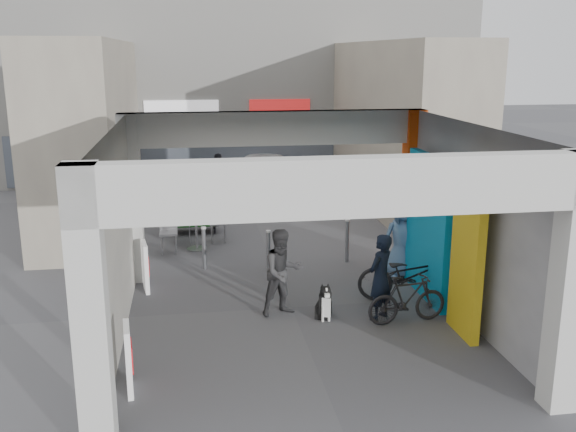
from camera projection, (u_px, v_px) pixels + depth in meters
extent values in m
plane|color=#515256|center=(291.00, 307.00, 12.10)|extent=(90.00, 90.00, 0.00)
cube|color=silver|center=(90.00, 313.00, 7.39)|extent=(0.40, 0.40, 3.50)
cube|color=silver|center=(132.00, 199.00, 13.13)|extent=(0.40, 0.40, 3.50)
cube|color=silver|center=(570.00, 285.00, 8.28)|extent=(0.40, 0.40, 3.50)
cube|color=#D4450C|center=(412.00, 190.00, 14.03)|extent=(0.40, 0.40, 3.50)
plane|color=beige|center=(117.00, 240.00, 10.26)|extent=(0.00, 6.40, 6.40)
plane|color=#A8A8AD|center=(471.00, 225.00, 11.15)|extent=(0.00, 6.40, 6.40)
cube|color=#0B88BC|center=(428.00, 227.00, 12.34)|extent=(0.15, 2.00, 2.80)
cube|color=gold|center=(467.00, 256.00, 10.62)|extent=(0.15, 1.00, 2.80)
plane|color=#BCBBB7|center=(302.00, 128.00, 10.27)|extent=(6.40, 6.40, 0.00)
cube|color=silver|center=(276.00, 128.00, 13.28)|extent=(6.40, 0.30, 0.70)
cube|color=silver|center=(347.00, 187.00, 7.44)|extent=(6.40, 0.30, 0.70)
cube|color=white|center=(275.00, 130.00, 13.46)|extent=(4.20, 0.05, 0.55)
cube|color=silver|center=(233.00, 71.00, 24.51)|extent=(18.00, 4.00, 8.00)
cube|color=#515966|center=(239.00, 157.00, 23.29)|extent=(16.20, 0.06, 1.80)
cube|color=white|center=(181.00, 107.00, 22.56)|extent=(2.60, 0.06, 0.50)
cube|color=red|center=(280.00, 106.00, 23.08)|extent=(2.20, 0.06, 0.50)
cube|color=#A69D89|center=(91.00, 132.00, 17.99)|extent=(2.00, 9.00, 5.00)
cube|color=#A69D89|center=(399.00, 127.00, 19.33)|extent=(2.00, 9.00, 5.00)
cylinder|color=gray|center=(204.00, 249.00, 14.14)|extent=(0.09, 0.09, 0.95)
cylinder|color=gray|center=(269.00, 250.00, 14.23)|extent=(0.09, 0.09, 0.85)
cylinder|color=gray|center=(347.00, 241.00, 14.62)|extent=(0.09, 0.09, 0.99)
cube|color=white|center=(128.00, 359.00, 8.97)|extent=(0.14, 0.56, 1.00)
cube|color=red|center=(131.00, 356.00, 8.97)|extent=(0.08, 0.39, 0.40)
cube|color=white|center=(145.00, 267.00, 12.84)|extent=(0.16, 0.56, 1.00)
cube|color=red|center=(147.00, 264.00, 12.84)|extent=(0.10, 0.39, 0.40)
cylinder|color=#99999E|center=(196.00, 233.00, 15.61)|extent=(0.07, 0.07, 0.79)
cylinder|color=#99999E|center=(197.00, 248.00, 15.71)|extent=(0.49, 0.49, 0.02)
cylinder|color=#99999E|center=(196.00, 218.00, 15.52)|extent=(0.77, 0.77, 0.06)
cube|color=#99999E|center=(169.00, 243.00, 15.34)|extent=(0.42, 0.42, 0.50)
cube|color=#99999E|center=(168.00, 221.00, 15.41)|extent=(0.42, 0.06, 0.50)
cube|color=#99999E|center=(218.00, 232.00, 16.26)|extent=(0.42, 0.42, 0.50)
cube|color=#99999E|center=(217.00, 212.00, 16.33)|extent=(0.42, 0.06, 0.50)
cube|color=#99999E|center=(183.00, 232.00, 16.24)|extent=(0.42, 0.42, 0.50)
cube|color=#99999E|center=(182.00, 212.00, 16.30)|extent=(0.42, 0.06, 0.50)
cube|color=black|center=(194.00, 226.00, 17.15)|extent=(1.31, 0.66, 0.33)
cube|color=#195A1C|center=(194.00, 222.00, 16.95)|extent=(1.10, 0.38, 0.20)
cube|color=#195A1C|center=(193.00, 212.00, 17.06)|extent=(1.10, 0.38, 0.20)
cube|color=#195A1C|center=(193.00, 203.00, 17.16)|extent=(1.10, 0.38, 0.20)
cube|color=#195A1C|center=(279.00, 202.00, 20.01)|extent=(0.55, 0.50, 0.28)
cube|color=#294399|center=(279.00, 193.00, 19.94)|extent=(0.55, 0.50, 0.28)
cube|color=black|center=(323.00, 310.00, 11.64)|extent=(0.25, 0.34, 0.25)
cube|color=black|center=(325.00, 303.00, 11.46)|extent=(0.20, 0.17, 0.38)
cube|color=white|center=(326.00, 308.00, 11.38)|extent=(0.16, 0.03, 0.36)
cylinder|color=white|center=(323.00, 314.00, 11.42)|extent=(0.05, 0.05, 0.29)
cylinder|color=white|center=(329.00, 313.00, 11.44)|extent=(0.05, 0.05, 0.29)
sphere|color=black|center=(326.00, 292.00, 11.38)|extent=(0.20, 0.20, 0.20)
cube|color=white|center=(327.00, 295.00, 11.29)|extent=(0.08, 0.13, 0.06)
cone|color=black|center=(322.00, 286.00, 11.39)|extent=(0.07, 0.07, 0.08)
cone|color=black|center=(328.00, 286.00, 11.41)|extent=(0.07, 0.07, 0.08)
imported|color=black|center=(380.00, 277.00, 11.40)|extent=(0.68, 0.67, 1.58)
imported|color=#363638|center=(283.00, 272.00, 11.60)|extent=(0.93, 0.82, 1.61)
imported|color=#5980AD|center=(402.00, 239.00, 13.58)|extent=(0.86, 0.59, 1.68)
imported|color=black|center=(219.00, 181.00, 19.58)|extent=(1.01, 0.44, 1.71)
imported|color=black|center=(410.00, 275.00, 12.31)|extent=(2.08, 1.07, 1.04)
imported|color=black|center=(407.00, 299.00, 11.31)|extent=(1.51, 0.59, 0.89)
imported|color=white|center=(272.00, 169.00, 23.11)|extent=(3.80, 2.23, 1.22)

